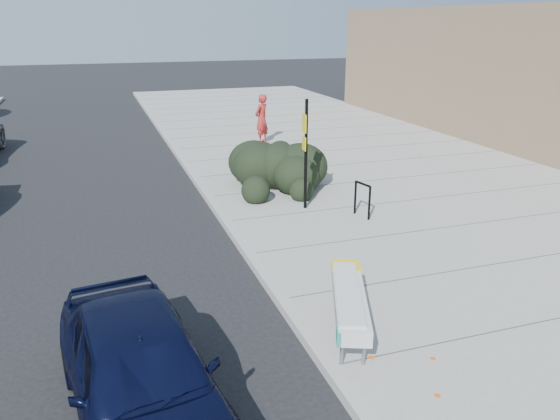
{
  "coord_description": "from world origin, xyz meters",
  "views": [
    {
      "loc": [
        -2.69,
        -7.74,
        4.58
      ],
      "look_at": [
        0.63,
        2.04,
        1.0
      ],
      "focal_mm": 35.0,
      "sensor_mm": 36.0,
      "label": 1
    }
  ],
  "objects_px": {
    "bike_rack": "(362,196)",
    "sign_post": "(305,148)",
    "bench": "(349,299)",
    "pedestrian": "(262,119)",
    "sedan_navy": "(141,372)"
  },
  "relations": [
    {
      "from": "bench",
      "to": "bike_rack",
      "type": "bearing_deg",
      "value": 82.64
    },
    {
      "from": "bench",
      "to": "bike_rack",
      "type": "height_order",
      "value": "bike_rack"
    },
    {
      "from": "pedestrian",
      "to": "sign_post",
      "type": "bearing_deg",
      "value": 41.76
    },
    {
      "from": "sign_post",
      "to": "pedestrian",
      "type": "distance_m",
      "value": 7.89
    },
    {
      "from": "bench",
      "to": "sedan_navy",
      "type": "height_order",
      "value": "sedan_navy"
    },
    {
      "from": "bike_rack",
      "to": "sign_post",
      "type": "bearing_deg",
      "value": 123.19
    },
    {
      "from": "sign_post",
      "to": "sedan_navy",
      "type": "xyz_separation_m",
      "value": [
        -4.56,
        -6.41,
        -0.99
      ]
    },
    {
      "from": "sedan_navy",
      "to": "bench",
      "type": "bearing_deg",
      "value": 8.24
    },
    {
      "from": "bike_rack",
      "to": "sign_post",
      "type": "distance_m",
      "value": 1.81
    },
    {
      "from": "bike_rack",
      "to": "pedestrian",
      "type": "distance_m",
      "value": 8.82
    },
    {
      "from": "bench",
      "to": "sign_post",
      "type": "bearing_deg",
      "value": 97.06
    },
    {
      "from": "pedestrian",
      "to": "bike_rack",
      "type": "bearing_deg",
      "value": 49.69
    },
    {
      "from": "bike_rack",
      "to": "bench",
      "type": "bearing_deg",
      "value": -131.68
    },
    {
      "from": "sign_post",
      "to": "sedan_navy",
      "type": "bearing_deg",
      "value": -119.21
    },
    {
      "from": "sign_post",
      "to": "sedan_navy",
      "type": "distance_m",
      "value": 7.93
    }
  ]
}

